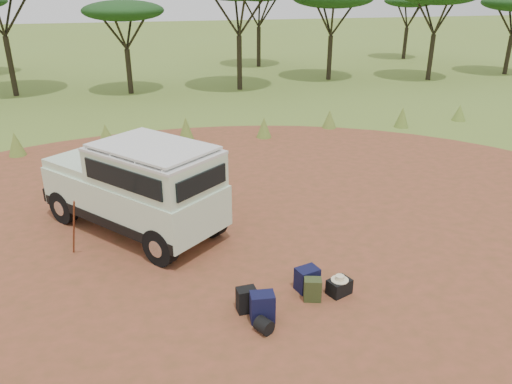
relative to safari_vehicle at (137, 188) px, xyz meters
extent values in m
plane|color=olive|center=(1.92, -1.45, -1.12)|extent=(140.00, 140.00, 0.00)
cylinder|color=brown|center=(1.92, -1.45, -1.12)|extent=(23.00, 23.00, 0.01)
cone|color=olive|center=(-4.08, 6.85, -0.70)|extent=(0.60, 0.60, 0.85)
cone|color=olive|center=(-1.08, 7.75, -0.77)|extent=(0.60, 0.60, 0.70)
cone|color=olive|center=(1.92, 7.35, -0.67)|extent=(0.60, 0.60, 0.90)
cone|color=olive|center=(4.92, 6.95, -0.72)|extent=(0.60, 0.60, 0.80)
cone|color=olive|center=(7.92, 7.65, -0.75)|extent=(0.60, 0.60, 0.75)
cone|color=olive|center=(10.92, 7.05, -0.70)|extent=(0.60, 0.60, 0.85)
cone|color=olive|center=(13.92, 7.45, -0.77)|extent=(0.60, 0.60, 0.70)
cylinder|color=black|center=(-6.08, 17.55, 0.41)|extent=(0.28, 0.28, 3.06)
cylinder|color=black|center=(-0.08, 16.75, 0.05)|extent=(0.28, 0.28, 2.34)
ellipsoid|color=#133514|center=(-0.08, 16.75, 3.14)|extent=(4.20, 4.20, 1.05)
cylinder|color=black|center=(5.92, 16.35, 0.34)|extent=(0.28, 0.28, 2.93)
cylinder|color=black|center=(11.92, 18.05, 0.18)|extent=(0.28, 0.28, 2.61)
cylinder|color=black|center=(17.92, 16.55, 0.23)|extent=(0.28, 0.28, 2.70)
cylinder|color=black|center=(23.92, 17.15, 0.09)|extent=(0.28, 0.28, 2.43)
cylinder|color=black|center=(8.92, 24.05, 0.23)|extent=(0.28, 0.28, 2.70)
cylinder|color=black|center=(20.92, 25.05, 0.05)|extent=(0.28, 0.28, 2.34)
ellipsoid|color=#133514|center=(20.92, 25.05, 3.14)|extent=(3.80, 3.80, 0.95)
cube|color=silver|center=(-0.10, 0.12, -0.21)|extent=(4.42, 4.74, 0.97)
cube|color=black|center=(-0.10, 0.12, -0.57)|extent=(4.39, 4.69, 0.25)
cube|color=silver|center=(0.43, -0.51, 0.66)|extent=(3.23, 3.35, 0.77)
cube|color=silver|center=(0.43, -0.51, 1.08)|extent=(3.26, 3.38, 0.06)
cube|color=silver|center=(0.43, -0.51, 1.18)|extent=(3.02, 3.13, 0.05)
cube|color=silver|center=(-1.04, 1.23, 0.38)|extent=(2.45, 2.44, 0.20)
cube|color=black|center=(-0.48, 0.57, 0.70)|extent=(1.30, 1.13, 0.54)
cube|color=black|center=(-0.28, -1.11, 0.70)|extent=(1.60, 1.88, 0.46)
cube|color=black|center=(1.14, 0.09, 0.70)|extent=(1.60, 1.88, 0.46)
cube|color=black|center=(1.36, -1.61, 0.66)|extent=(1.19, 1.02, 0.42)
cube|color=black|center=(-1.63, 1.92, -0.51)|extent=(1.51, 1.31, 0.35)
cylinder|color=black|center=(-1.71, 2.02, 0.31)|extent=(1.06, 0.91, 0.07)
cylinder|color=black|center=(-1.71, 2.02, -0.23)|extent=(1.06, 0.91, 0.07)
cylinder|color=silver|center=(-1.94, 1.85, 0.10)|extent=(0.22, 0.20, 0.23)
cylinder|color=silver|center=(-1.50, 2.22, 0.10)|extent=(0.22, 0.20, 0.23)
cube|color=silver|center=(-1.68, 1.99, -0.39)|extent=(0.35, 0.31, 0.12)
cylinder|color=black|center=(0.26, 1.08, 0.58)|extent=(0.12, 0.12, 0.84)
cylinder|color=black|center=(-1.85, 0.92, -0.69)|extent=(0.77, 0.84, 0.86)
cylinder|color=black|center=(-0.60, 1.98, -0.69)|extent=(0.77, 0.84, 0.86)
cylinder|color=black|center=(0.39, -1.74, -0.69)|extent=(0.77, 0.84, 0.86)
cylinder|color=black|center=(1.65, -0.67, -0.69)|extent=(0.77, 0.84, 0.86)
cylinder|color=brown|center=(-1.40, -1.03, -0.38)|extent=(0.30, 0.57, 1.49)
cube|color=black|center=(1.83, -3.81, -0.88)|extent=(0.37, 0.28, 0.48)
cube|color=#111337|center=(2.05, -4.15, -0.84)|extent=(0.46, 0.35, 0.57)
cube|color=#36441F|center=(3.14, -3.77, -0.89)|extent=(0.39, 0.32, 0.46)
cube|color=#111337|center=(3.15, -3.41, -0.88)|extent=(0.51, 0.43, 0.49)
cube|color=black|center=(3.72, -3.70, -0.96)|extent=(0.53, 0.46, 0.32)
cylinder|color=black|center=(1.99, -4.48, -0.98)|extent=(0.38, 0.38, 0.28)
cylinder|color=beige|center=(3.72, -3.70, -0.80)|extent=(0.34, 0.34, 0.01)
cylinder|color=beige|center=(3.72, -3.70, -0.75)|extent=(0.17, 0.17, 0.09)
camera|label=1|loc=(0.19, -11.36, 4.59)|focal=35.00mm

